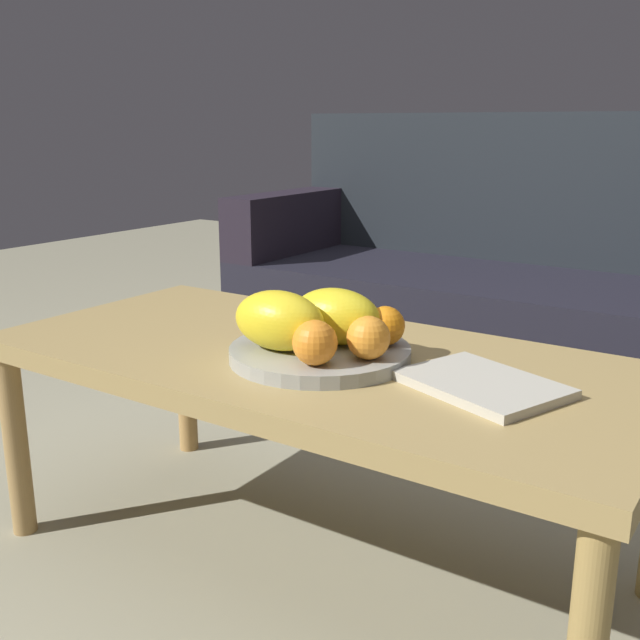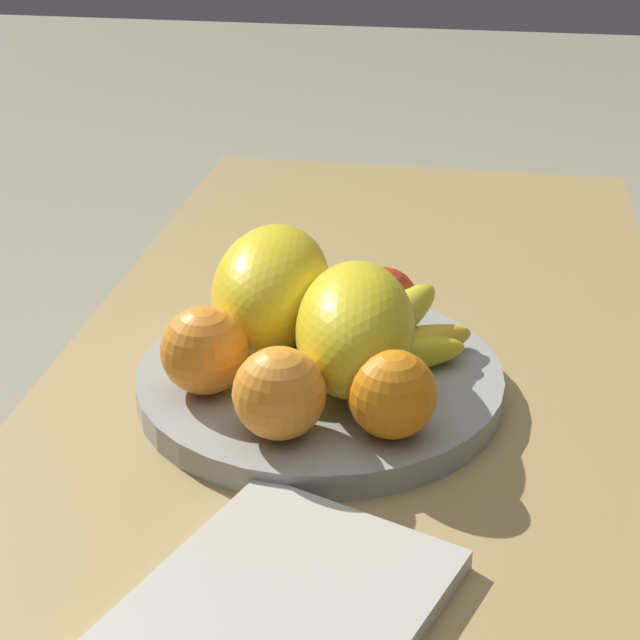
{
  "view_description": "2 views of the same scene",
  "coord_description": "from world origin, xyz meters",
  "px_view_note": "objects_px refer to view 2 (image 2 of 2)",
  "views": [
    {
      "loc": [
        0.76,
        -1.11,
        0.87
      ],
      "look_at": [
        0.04,
        -0.03,
        0.52
      ],
      "focal_mm": 41.8,
      "sensor_mm": 36.0,
      "label": 1
    },
    {
      "loc": [
        0.83,
        0.1,
        0.93
      ],
      "look_at": [
        0.04,
        -0.03,
        0.52
      ],
      "focal_mm": 57.59,
      "sensor_mm": 36.0,
      "label": 2
    }
  ],
  "objects_px": {
    "fruit_bowl": "(320,381)",
    "orange_left": "(279,393)",
    "coffee_table": "(360,419)",
    "banana_bunch": "(394,341)",
    "melon_large_front": "(359,328)",
    "apple_front": "(384,301)",
    "orange_right": "(205,350)",
    "melon_smaller_beside": "(271,288)",
    "orange_front": "(392,394)",
    "magazine": "(268,623)"
  },
  "relations": [
    {
      "from": "fruit_bowl",
      "to": "orange_left",
      "type": "bearing_deg",
      "value": -7.52
    },
    {
      "from": "coffee_table",
      "to": "banana_bunch",
      "type": "height_order",
      "value": "banana_bunch"
    },
    {
      "from": "melon_large_front",
      "to": "banana_bunch",
      "type": "height_order",
      "value": "melon_large_front"
    },
    {
      "from": "apple_front",
      "to": "orange_right",
      "type": "bearing_deg",
      "value": -45.82
    },
    {
      "from": "melon_smaller_beside",
      "to": "orange_right",
      "type": "distance_m",
      "value": 0.11
    },
    {
      "from": "orange_front",
      "to": "banana_bunch",
      "type": "relative_size",
      "value": 0.46
    },
    {
      "from": "fruit_bowl",
      "to": "orange_left",
      "type": "xyz_separation_m",
      "value": [
        0.11,
        -0.01,
        0.05
      ]
    },
    {
      "from": "orange_front",
      "to": "orange_right",
      "type": "relative_size",
      "value": 0.94
    },
    {
      "from": "orange_left",
      "to": "banana_bunch",
      "type": "relative_size",
      "value": 0.48
    },
    {
      "from": "melon_large_front",
      "to": "orange_right",
      "type": "xyz_separation_m",
      "value": [
        0.04,
        -0.13,
        -0.01
      ]
    },
    {
      "from": "fruit_bowl",
      "to": "magazine",
      "type": "relative_size",
      "value": 1.33
    },
    {
      "from": "apple_front",
      "to": "magazine",
      "type": "height_order",
      "value": "apple_front"
    },
    {
      "from": "melon_smaller_beside",
      "to": "orange_right",
      "type": "xyz_separation_m",
      "value": [
        0.1,
        -0.04,
        -0.02
      ]
    },
    {
      "from": "fruit_bowl",
      "to": "orange_right",
      "type": "height_order",
      "value": "orange_right"
    },
    {
      "from": "fruit_bowl",
      "to": "apple_front",
      "type": "bearing_deg",
      "value": 150.5
    },
    {
      "from": "orange_right",
      "to": "magazine",
      "type": "xyz_separation_m",
      "value": [
        0.25,
        0.11,
        -0.06
      ]
    },
    {
      "from": "orange_left",
      "to": "magazine",
      "type": "distance_m",
      "value": 0.21
    },
    {
      "from": "orange_front",
      "to": "magazine",
      "type": "xyz_separation_m",
      "value": [
        0.21,
        -0.06,
        -0.05
      ]
    },
    {
      "from": "orange_right",
      "to": "apple_front",
      "type": "height_order",
      "value": "orange_right"
    },
    {
      "from": "coffee_table",
      "to": "orange_left",
      "type": "height_order",
      "value": "orange_left"
    },
    {
      "from": "orange_left",
      "to": "banana_bunch",
      "type": "bearing_deg",
      "value": 148.01
    },
    {
      "from": "banana_bunch",
      "to": "magazine",
      "type": "xyz_separation_m",
      "value": [
        0.32,
        -0.05,
        -0.04
      ]
    },
    {
      "from": "melon_smaller_beside",
      "to": "apple_front",
      "type": "height_order",
      "value": "melon_smaller_beside"
    },
    {
      "from": "fruit_bowl",
      "to": "melon_smaller_beside",
      "type": "bearing_deg",
      "value": -132.97
    },
    {
      "from": "coffee_table",
      "to": "melon_smaller_beside",
      "type": "height_order",
      "value": "melon_smaller_beside"
    },
    {
      "from": "orange_left",
      "to": "magazine",
      "type": "bearing_deg",
      "value": 9.3
    },
    {
      "from": "orange_right",
      "to": "fruit_bowl",
      "type": "bearing_deg",
      "value": 119.14
    },
    {
      "from": "coffee_table",
      "to": "orange_front",
      "type": "bearing_deg",
      "value": 17.71
    },
    {
      "from": "coffee_table",
      "to": "apple_front",
      "type": "bearing_deg",
      "value": 163.26
    },
    {
      "from": "melon_large_front",
      "to": "orange_right",
      "type": "distance_m",
      "value": 0.13
    },
    {
      "from": "melon_large_front",
      "to": "apple_front",
      "type": "height_order",
      "value": "melon_large_front"
    },
    {
      "from": "melon_smaller_beside",
      "to": "orange_left",
      "type": "distance_m",
      "value": 0.17
    },
    {
      "from": "orange_front",
      "to": "melon_smaller_beside",
      "type": "bearing_deg",
      "value": -138.16
    },
    {
      "from": "orange_left",
      "to": "orange_right",
      "type": "relative_size",
      "value": 0.98
    },
    {
      "from": "fruit_bowl",
      "to": "apple_front",
      "type": "height_order",
      "value": "apple_front"
    },
    {
      "from": "melon_large_front",
      "to": "orange_front",
      "type": "xyz_separation_m",
      "value": [
        0.08,
        0.04,
        -0.02
      ]
    },
    {
      "from": "coffee_table",
      "to": "banana_bunch",
      "type": "bearing_deg",
      "value": 58.43
    },
    {
      "from": "fruit_bowl",
      "to": "banana_bunch",
      "type": "relative_size",
      "value": 2.09
    },
    {
      "from": "melon_large_front",
      "to": "melon_smaller_beside",
      "type": "relative_size",
      "value": 0.96
    },
    {
      "from": "orange_left",
      "to": "apple_front",
      "type": "height_order",
      "value": "orange_left"
    },
    {
      "from": "coffee_table",
      "to": "magazine",
      "type": "distance_m",
      "value": 0.35
    },
    {
      "from": "orange_right",
      "to": "magazine",
      "type": "height_order",
      "value": "orange_right"
    },
    {
      "from": "magazine",
      "to": "melon_large_front",
      "type": "bearing_deg",
      "value": -162.97
    },
    {
      "from": "melon_smaller_beside",
      "to": "orange_front",
      "type": "relative_size",
      "value": 2.47
    },
    {
      "from": "melon_smaller_beside",
      "to": "orange_right",
      "type": "height_order",
      "value": "melon_smaller_beside"
    },
    {
      "from": "orange_front",
      "to": "magazine",
      "type": "relative_size",
      "value": 0.29
    },
    {
      "from": "fruit_bowl",
      "to": "banana_bunch",
      "type": "xyz_separation_m",
      "value": [
        -0.02,
        0.06,
        0.04
      ]
    },
    {
      "from": "fruit_bowl",
      "to": "melon_smaller_beside",
      "type": "xyz_separation_m",
      "value": [
        -0.05,
        -0.05,
        0.07
      ]
    },
    {
      "from": "melon_smaller_beside",
      "to": "magazine",
      "type": "distance_m",
      "value": 0.37
    },
    {
      "from": "melon_smaller_beside",
      "to": "apple_front",
      "type": "distance_m",
      "value": 0.11
    }
  ]
}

